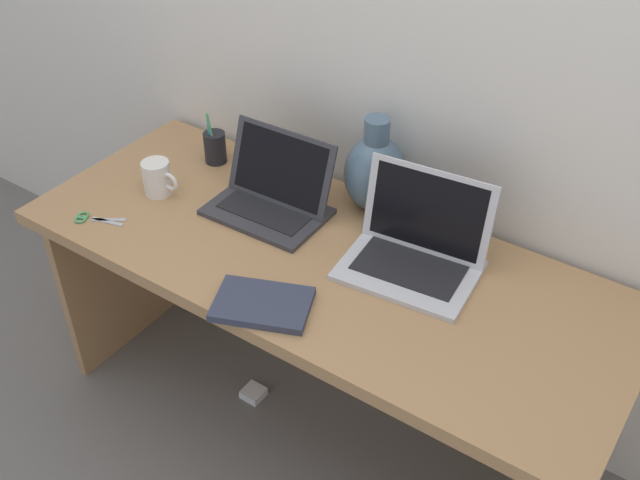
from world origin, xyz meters
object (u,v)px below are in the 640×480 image
notebook_stack (262,304)px  scissors (91,219)px  laptop_right (417,243)px  coffee_mug (158,178)px  laptop_left (273,191)px  green_vase (375,171)px  pen_cup (215,147)px  power_brick (253,393)px

notebook_stack → scissors: notebook_stack is taller
laptop_right → coffee_mug: size_ratio=2.99×
laptop_left → notebook_stack: 0.43m
green_vase → coffee_mug: bearing=-151.9°
notebook_stack → laptop_right: bearing=58.2°
laptop_left → scissors: laptop_left is taller
laptop_right → pen_cup: (-0.77, 0.09, -0.01)m
laptop_right → green_vase: green_vase is taller
notebook_stack → green_vase: bearing=89.9°
laptop_right → pen_cup: size_ratio=2.12×
green_vase → coffee_mug: green_vase is taller
laptop_left → laptop_right: 0.46m
laptop_left → notebook_stack: (0.23, -0.36, -0.05)m
green_vase → scissors: 0.82m
scissors → power_brick: 0.82m
green_vase → coffee_mug: (-0.56, -0.30, -0.07)m
laptop_right → power_brick: (-0.48, -0.14, -0.76)m
green_vase → scissors: (-0.63, -0.51, -0.12)m
coffee_mug → scissors: coffee_mug is taller
laptop_left → pen_cup: bearing=161.6°
scissors → power_brick: (0.38, 0.21, -0.70)m
green_vase → pen_cup: 0.55m
laptop_right → green_vase: bearing=145.1°
power_brick → pen_cup: bearing=140.9°
pen_cup → scissors: 0.45m
green_vase → scissors: green_vase is taller
coffee_mug → laptop_right: bearing=10.2°
coffee_mug → pen_cup: (0.02, 0.23, -0.00)m
laptop_left → coffee_mug: (-0.33, -0.13, -0.01)m
laptop_right → notebook_stack: laptop_right is taller
green_vase → notebook_stack: bearing=-90.1°
scissors → laptop_right: bearing=22.3°
notebook_stack → laptop_left: bearing=123.2°
coffee_mug → scissors: (-0.07, -0.21, -0.05)m
pen_cup → power_brick: (0.29, -0.23, -0.75)m
laptop_left → pen_cup: 0.33m
power_brick → laptop_right: bearing=16.6°
pen_cup → green_vase: bearing=7.2°
notebook_stack → scissors: 0.63m
laptop_right → coffee_mug: 0.80m
scissors → power_brick: size_ratio=2.07×
laptop_right → coffee_mug: (-0.79, -0.14, -0.01)m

